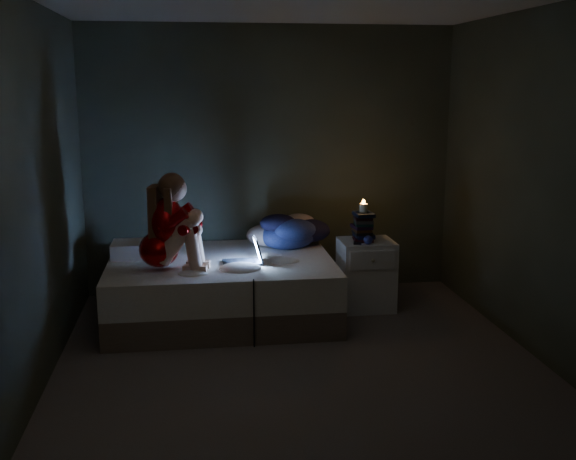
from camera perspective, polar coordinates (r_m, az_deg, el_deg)
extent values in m
cube|color=#4F4A48|center=(5.22, 0.99, -11.08)|extent=(3.60, 3.80, 0.02)
cube|color=#2D3026|center=(6.73, -1.50, 5.78)|extent=(3.60, 0.02, 2.60)
cube|color=#2D3026|center=(3.02, 6.69, -2.28)|extent=(3.60, 0.02, 2.60)
cube|color=#2D3026|center=(4.91, -20.34, 2.64)|extent=(0.02, 3.80, 2.60)
cube|color=#2D3026|center=(5.43, 20.30, 3.49)|extent=(0.02, 3.80, 2.60)
cube|color=white|center=(6.22, -12.35, -1.57)|extent=(0.46, 0.33, 0.13)
cube|color=white|center=(6.34, 6.52, -3.71)|extent=(0.48, 0.43, 0.64)
cylinder|color=beige|center=(6.20, 6.31, 1.88)|extent=(0.07, 0.07, 0.08)
cube|color=black|center=(6.15, 5.82, -1.05)|extent=(0.10, 0.15, 0.01)
sphere|color=navy|center=(6.11, 6.70, -0.83)|extent=(0.08, 0.08, 0.08)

